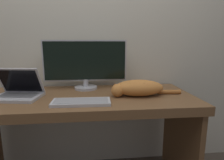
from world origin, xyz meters
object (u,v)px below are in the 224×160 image
Objects in this scene: monitor at (85,64)px; cat at (138,88)px; external_keyboard at (81,102)px; laptop at (18,92)px.

monitor is 0.48m from cat.
monitor is 0.44m from external_keyboard.
laptop is 0.47m from external_keyboard.
monitor is at bearing 88.59° from external_keyboard.
cat is (0.84, -0.03, 0.02)m from laptop.
external_keyboard is at bearing -92.92° from monitor.
cat is at bearing 21.10° from external_keyboard.
laptop is at bearing 160.00° from external_keyboard.
cat reaches higher than external_keyboard.
cat is (0.38, -0.25, -0.15)m from monitor.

